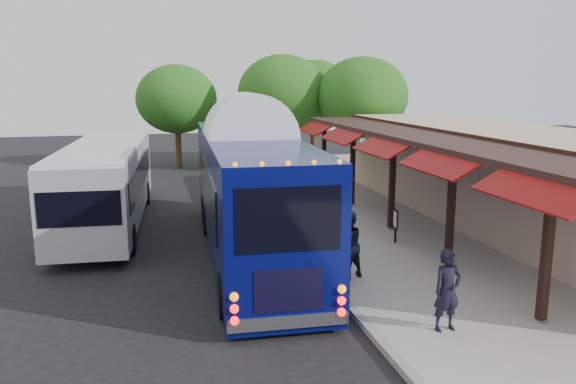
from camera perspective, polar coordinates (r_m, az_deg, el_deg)
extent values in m
plane|color=black|center=(15.47, 3.44, -8.99)|extent=(90.00, 90.00, 0.00)
cube|color=#9E9B93|center=(20.82, 13.44, -3.73)|extent=(10.00, 40.00, 0.15)
cube|color=gray|center=(19.13, 0.06, -4.75)|extent=(0.20, 40.00, 0.16)
cube|color=tan|center=(22.27, 21.69, 1.29)|extent=(5.00, 20.00, 3.60)
cube|color=black|center=(20.72, 16.27, 5.13)|extent=(0.06, 20.00, 0.60)
cube|color=#331E19|center=(20.19, 13.61, 5.41)|extent=(2.60, 20.00, 0.18)
cube|color=black|center=(13.24, 24.83, -5.34)|extent=(0.18, 0.18, 3.16)
cube|color=maroon|center=(12.68, 23.80, 0.30)|extent=(1.00, 3.20, 0.57)
cube|color=black|center=(16.44, 16.22, -1.65)|extent=(0.18, 0.18, 3.16)
cube|color=maroon|center=(15.99, 15.14, 2.96)|extent=(1.00, 3.20, 0.57)
cube|color=black|center=(19.93, 10.54, 0.82)|extent=(0.18, 0.18, 3.16)
cube|color=maroon|center=(19.56, 9.52, 4.65)|extent=(1.00, 3.20, 0.57)
cube|color=black|center=(23.58, 6.57, 2.54)|extent=(0.18, 0.18, 3.16)
cube|color=maroon|center=(23.27, 5.65, 5.78)|extent=(1.00, 3.20, 0.57)
cube|color=black|center=(27.33, 3.68, 3.79)|extent=(0.18, 0.18, 3.16)
cube|color=maroon|center=(27.06, 2.84, 6.59)|extent=(1.00, 3.20, 0.57)
sphere|color=#167B7B|center=(14.81, 21.68, 0.85)|extent=(0.26, 0.26, 0.26)
sphere|color=#167B7B|center=(19.05, 13.03, 3.52)|extent=(0.26, 0.26, 0.26)
sphere|color=#167B7B|center=(23.59, 7.59, 5.15)|extent=(0.26, 0.26, 0.26)
cube|color=#070B54|center=(17.29, -3.89, 0.34)|extent=(3.18, 12.45, 3.24)
cube|color=#070B54|center=(17.71, -3.81, -5.30)|extent=(3.12, 12.32, 0.36)
ellipsoid|color=white|center=(17.06, -3.96, 5.62)|extent=(3.17, 12.20, 0.58)
cube|color=black|center=(11.27, 1.48, -2.75)|extent=(2.15, 0.13, 1.34)
cube|color=silver|center=(12.06, 1.34, -12.82)|extent=(2.58, 0.30, 0.29)
sphere|color=#FF0C0C|center=(11.65, -4.02, -12.31)|extent=(0.19, 0.19, 0.19)
sphere|color=#FF0C0C|center=(12.19, 6.68, -11.26)|extent=(0.19, 0.19, 0.19)
cylinder|color=black|center=(13.08, -5.42, -10.40)|extent=(0.36, 1.08, 1.07)
cylinder|color=black|center=(13.59, 4.67, -9.53)|extent=(0.36, 1.08, 1.07)
cylinder|color=black|center=(21.30, -8.81, -1.94)|extent=(0.36, 1.08, 1.07)
cylinder|color=black|center=(21.62, -2.53, -1.62)|extent=(0.36, 1.08, 1.07)
cube|color=#919498|center=(22.00, -17.92, 1.07)|extent=(3.14, 11.56, 2.63)
cube|color=black|center=(22.09, -21.19, 1.48)|extent=(0.59, 9.70, 0.99)
cube|color=black|center=(21.90, -14.69, 1.80)|extent=(0.59, 9.70, 0.99)
cube|color=silver|center=(21.81, -18.13, 4.58)|extent=(3.07, 11.33, 0.10)
cylinder|color=black|center=(18.50, -22.08, -4.86)|extent=(0.33, 0.97, 0.95)
cylinder|color=black|center=(18.29, -14.97, -4.58)|extent=(0.33, 0.97, 0.95)
cylinder|color=black|center=(25.68, -19.78, -0.35)|extent=(0.33, 0.97, 0.95)
cylinder|color=black|center=(25.53, -14.68, -0.11)|extent=(0.33, 0.97, 0.95)
imported|color=black|center=(12.39, 15.88, -9.59)|extent=(0.68, 0.48, 1.76)
imported|color=black|center=(15.08, 6.07, -5.34)|extent=(1.06, 0.94, 1.82)
imported|color=black|center=(26.52, -2.74, 1.85)|extent=(1.10, 0.80, 1.73)
imported|color=black|center=(28.78, -1.96, 2.59)|extent=(1.27, 0.98, 1.73)
cube|color=black|center=(18.56, 10.88, -3.47)|extent=(0.07, 0.07, 1.09)
cube|color=black|center=(18.50, 10.91, -2.73)|extent=(0.15, 0.49, 0.60)
cube|color=white|center=(18.48, 10.82, -2.73)|extent=(0.10, 0.41, 0.50)
cylinder|color=#382314|center=(34.10, -0.55, 4.88)|extent=(0.36, 0.36, 3.11)
ellipsoid|color=#285314|center=(33.89, -0.56, 10.00)|extent=(5.38, 5.38, 4.57)
cylinder|color=#382314|center=(36.65, 2.58, 5.23)|extent=(0.36, 0.36, 3.01)
ellipsoid|color=#285314|center=(36.46, 2.62, 9.84)|extent=(5.20, 5.20, 4.42)
cylinder|color=#382314|center=(33.19, 7.43, 4.54)|extent=(0.36, 0.36, 3.03)
ellipsoid|color=#285314|center=(32.98, 7.56, 9.66)|extent=(5.24, 5.24, 4.45)
cylinder|color=#382314|center=(35.66, -11.06, 4.75)|extent=(0.36, 0.36, 2.86)
ellipsoid|color=#285314|center=(35.46, -11.24, 9.24)|extent=(4.94, 4.94, 4.20)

